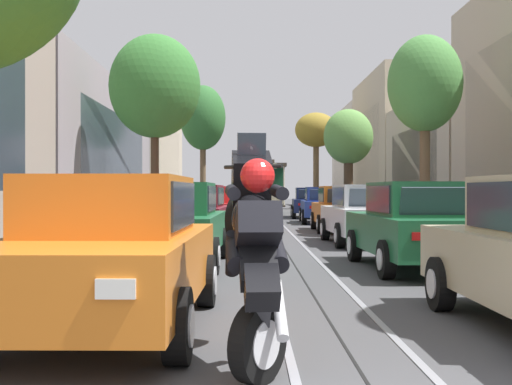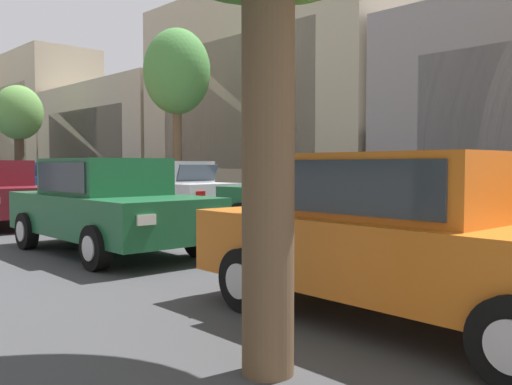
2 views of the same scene
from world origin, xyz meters
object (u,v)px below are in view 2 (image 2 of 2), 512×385
at_px(street_tree_kerb_right_second, 177,73).
at_px(parked_car_orange_fourth_right, 89,184).
at_px(parked_car_orange_near_left, 408,237).
at_px(parked_car_green_second_right, 314,196).
at_px(parked_car_white_mid_right, 170,188).
at_px(pedestrian_on_left_pavement, 471,189).
at_px(parked_car_green_second_left, 107,205).
at_px(street_tree_kerb_right_mid, 18,115).
at_px(parked_car_blue_fifth_right, 27,180).

bearing_deg(street_tree_kerb_right_second, parked_car_orange_fourth_right, 135.33).
bearing_deg(parked_car_orange_near_left, parked_car_green_second_right, 48.21).
bearing_deg(street_tree_kerb_right_second, parked_car_white_mid_right, -128.34).
relative_size(parked_car_orange_near_left, pedestrian_on_left_pavement, 2.75).
bearing_deg(parked_car_green_second_left, street_tree_kerb_right_second, 48.56).
relative_size(parked_car_green_second_left, parked_car_white_mid_right, 1.00).
distance_m(parked_car_green_second_left, parked_car_orange_fourth_right, 11.22).
height_order(parked_car_white_mid_right, street_tree_kerb_right_mid, street_tree_kerb_right_mid).
bearing_deg(parked_car_orange_near_left, parked_car_blue_fifth_right, 77.83).
distance_m(parked_car_orange_near_left, parked_car_green_second_right, 6.73).
height_order(parked_car_green_second_left, parked_car_green_second_right, same).
height_order(parked_car_orange_near_left, pedestrian_on_left_pavement, pedestrian_on_left_pavement).
bearing_deg(parked_car_blue_fifth_right, parked_car_orange_fourth_right, -90.02).
height_order(parked_car_green_second_right, street_tree_kerb_right_mid, street_tree_kerb_right_mid).
xyz_separation_m(parked_car_green_second_right, parked_car_orange_fourth_right, (0.21, 10.85, 0.00)).
distance_m(parked_car_white_mid_right, parked_car_blue_fifth_right, 11.24).
bearing_deg(parked_car_white_mid_right, parked_car_orange_near_left, -113.27).
distance_m(parked_car_white_mid_right, pedestrian_on_left_pavement, 8.09).
bearing_deg(parked_car_orange_fourth_right, street_tree_kerb_right_second, -44.67).
bearing_deg(street_tree_kerb_right_mid, street_tree_kerb_right_second, -89.62).
xyz_separation_m(parked_car_green_second_right, parked_car_blue_fifth_right, (0.21, 16.75, 0.00)).
distance_m(parked_car_orange_near_left, street_tree_kerb_right_mid, 29.59).
bearing_deg(pedestrian_on_left_pavement, street_tree_kerb_right_second, 95.60).
relative_size(parked_car_green_second_right, pedestrian_on_left_pavement, 2.76).
distance_m(parked_car_green_second_right, parked_car_blue_fifth_right, 16.76).
relative_size(parked_car_white_mid_right, parked_car_blue_fifth_right, 0.99).
distance_m(parked_car_orange_near_left, parked_car_blue_fifth_right, 22.27).
bearing_deg(parked_car_blue_fifth_right, parked_car_white_mid_right, -90.84).
xyz_separation_m(parked_car_green_second_left, pedestrian_on_left_pavement, (8.02, -2.47, 0.10)).
height_order(parked_car_green_second_right, pedestrian_on_left_pavement, pedestrian_on_left_pavement).
bearing_deg(parked_car_orange_near_left, parked_car_orange_fourth_right, 73.52).
bearing_deg(parked_car_green_second_right, parked_car_orange_near_left, -131.79).
height_order(parked_car_blue_fifth_right, pedestrian_on_left_pavement, pedestrian_on_left_pavement).
height_order(parked_car_orange_near_left, parked_car_orange_fourth_right, same).
bearing_deg(pedestrian_on_left_pavement, parked_car_green_second_right, 152.90).
height_order(parked_car_white_mid_right, street_tree_kerb_right_second, street_tree_kerb_right_second).
distance_m(parked_car_orange_near_left, parked_car_orange_fourth_right, 16.55).
xyz_separation_m(parked_car_green_second_left, parked_car_white_mid_right, (4.56, 4.84, 0.00)).
relative_size(parked_car_green_second_left, pedestrian_on_left_pavement, 2.75).
height_order(parked_car_green_second_left, street_tree_kerb_right_mid, street_tree_kerb_right_mid).
bearing_deg(parked_car_white_mid_right, pedestrian_on_left_pavement, -64.67).
xyz_separation_m(parked_car_white_mid_right, parked_car_orange_fourth_right, (0.16, 5.33, 0.00)).
distance_m(parked_car_orange_near_left, parked_car_green_second_left, 5.69).
bearing_deg(street_tree_kerb_right_second, pedestrian_on_left_pavement, -84.40).
relative_size(parked_car_white_mid_right, pedestrian_on_left_pavement, 2.75).
bearing_deg(parked_car_green_second_left, parked_car_white_mid_right, 46.73).
distance_m(parked_car_blue_fifth_right, street_tree_kerb_right_second, 9.33).
height_order(parked_car_white_mid_right, parked_car_orange_fourth_right, same).
distance_m(parked_car_orange_near_left, street_tree_kerb_right_second, 15.80).
height_order(street_tree_kerb_right_mid, pedestrian_on_left_pavement, street_tree_kerb_right_mid).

